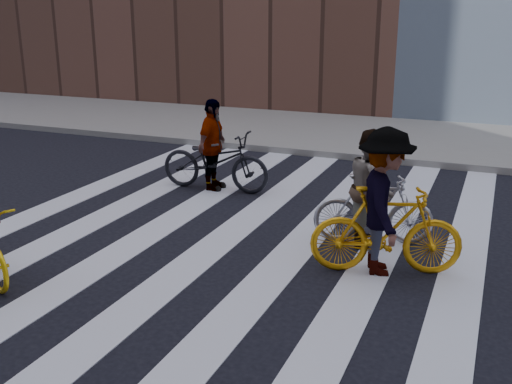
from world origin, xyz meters
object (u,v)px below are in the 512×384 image
Objects in this scene: bike_yellow_right at (386,230)px; rider_right at (384,202)px; bike_dark_rear at (215,161)px; rider_rear at (212,145)px; bike_silver_mid at (373,209)px; rider_mid at (371,187)px.

rider_right is at bearing 72.31° from bike_yellow_right.
bike_yellow_right is 4.36m from bike_dark_rear.
rider_right is 4.36m from rider_rear.
bike_silver_mid is 0.32m from rider_mid.
bike_yellow_right is 1.01× the size of rider_right.
rider_right reaches higher than bike_dark_rear.
rider_right reaches higher than rider_mid.
rider_right is (0.36, -0.95, 0.11)m from rider_mid.
rider_mid is 3.57m from rider_rear.
bike_yellow_right is at bearing -107.69° from rider_right.
rider_right is at bearing -174.68° from rider_mid.
rider_rear is at bearing 87.76° from bike_dark_rear.
bike_dark_rear is at bearing 37.85° from bike_yellow_right.
bike_dark_rear is 1.27× the size of rider_mid.
rider_rear reaches higher than bike_dark_rear.
rider_right reaches higher than bike_silver_mid.
bike_yellow_right is at bearing -126.70° from bike_dark_rear.
rider_mid is (3.18, -1.51, 0.27)m from bike_dark_rear.
rider_mid is 1.03m from rider_right.
rider_right reaches higher than bike_yellow_right.
rider_right reaches higher than rider_rear.
bike_silver_mid is 1.00× the size of rider_rear.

